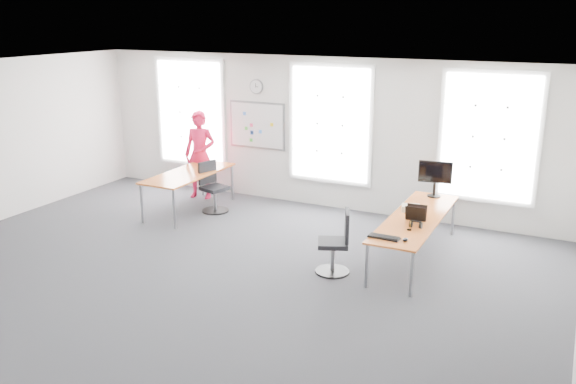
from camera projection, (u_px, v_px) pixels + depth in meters
The scene contains 20 objects.
floor at pixel (209, 276), 9.13m from camera, with size 10.00×10.00×0.00m, color #2D2D33.
ceiling at pixel (201, 74), 8.28m from camera, with size 10.00×10.00×0.00m, color white.
wall_back at pixel (317, 133), 12.15m from camera, with size 10.00×10.00×0.00m, color silver.
window_left at pixel (191, 113), 13.34m from camera, with size 1.60×0.06×2.20m, color silver.
window_mid at pixel (330, 124), 11.94m from camera, with size 1.60×0.06×2.20m, color silver.
window_right at pixel (489, 137), 10.67m from camera, with size 1.60×0.06×2.20m, color silver.
desk_right at pixel (416, 220), 9.63m from camera, with size 0.77×2.88×0.70m.
desk_left at pixel (189, 176), 11.99m from camera, with size 0.86×2.15×0.78m.
chair_right at pixel (337, 246), 9.15m from camera, with size 0.58×0.58×0.99m.
chair_left at pixel (213, 190), 12.05m from camera, with size 0.56×0.56×0.99m.
person at pixel (200, 155), 12.82m from camera, with size 0.68×0.44×1.85m, color red.
whiteboard at pixel (257, 125), 12.68m from camera, with size 1.20×0.03×0.90m, color silver.
wall_clock at pixel (256, 87), 12.46m from camera, with size 0.30×0.30×0.04m, color gray.
keyboard at pixel (384, 237), 8.70m from camera, with size 0.46×0.16×0.02m, color black.
mouse at pixel (405, 240), 8.59m from camera, with size 0.07×0.12×0.04m, color black.
lens_cap at pixel (409, 230), 9.03m from camera, with size 0.07×0.07×0.01m, color black.
headphones at pixel (415, 225), 9.11m from camera, with size 0.19×0.10×0.11m.
laptop_sleeve at pixel (416, 213), 9.40m from camera, with size 0.31×0.19×0.25m.
paper_stack at pixel (411, 208), 9.89m from camera, with size 0.29×0.22×0.10m, color #F2E3C0.
monitor at pixel (435, 175), 10.57m from camera, with size 0.58×0.23×0.64m.
Camera 1 is at (4.78, -7.01, 3.79)m, focal length 38.00 mm.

